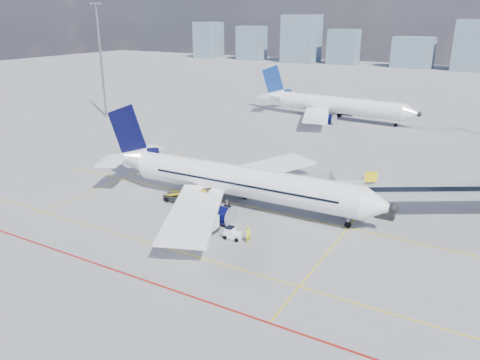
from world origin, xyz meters
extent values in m
plane|color=gray|center=(0.00, 0.00, 0.00)|extent=(420.00, 420.00, 0.00)
cube|color=yellow|center=(0.00, 8.00, 0.01)|extent=(60.00, 0.18, 0.01)
cube|color=yellow|center=(0.00, -6.00, 0.01)|extent=(80.00, 0.15, 0.01)
cube|color=yellow|center=(14.00, 2.00, 0.01)|extent=(0.15, 28.00, 0.01)
cube|color=yellow|center=(-20.00, 8.00, 0.01)|extent=(0.15, 30.00, 0.01)
cube|color=maroon|center=(0.00, -12.00, 0.01)|extent=(90.00, 0.25, 0.01)
cube|color=gray|center=(22.25, 16.15, 3.90)|extent=(20.84, 13.93, 2.60)
cube|color=black|center=(22.25, 16.15, 4.10)|extent=(20.52, 13.82, 0.55)
cube|color=gray|center=(12.70, 10.50, 3.90)|extent=(4.49, 4.56, 3.00)
cube|color=black|center=(17.00, 12.80, 0.35)|extent=(2.20, 1.00, 0.70)
cylinder|color=slate|center=(17.00, 12.80, 1.70)|extent=(0.56, 0.56, 2.70)
cube|color=yellow|center=(15.50, 10.30, 5.70)|extent=(1.26, 0.82, 1.20)
cylinder|color=slate|center=(-55.00, 40.00, 12.50)|extent=(0.56, 0.56, 25.00)
cube|color=slate|center=(-55.00, 40.00, 25.20)|extent=(3.20, 0.40, 0.50)
cube|color=#ACAFB3|center=(-56.20, 39.75, 25.20)|extent=(0.60, 0.15, 0.35)
cube|color=#ACAFB3|center=(-55.00, 39.75, 25.20)|extent=(0.60, 0.15, 0.35)
cube|color=#ACAFB3|center=(-53.80, 39.75, 25.20)|extent=(0.60, 0.15, 0.35)
cube|color=slate|center=(-124.26, 190.00, 9.62)|extent=(11.27, 15.08, 19.24)
cube|color=slate|center=(-96.72, 190.00, 8.71)|extent=(13.92, 10.11, 17.43)
cube|color=slate|center=(-68.06, 190.00, 11.57)|extent=(16.68, 15.21, 23.14)
cube|color=slate|center=(-45.89, 190.00, 8.25)|extent=(14.24, 8.88, 16.50)
cube|color=slate|center=(-13.17, 190.00, 6.79)|extent=(17.78, 10.09, 13.58)
cube|color=slate|center=(10.07, 190.00, 10.60)|extent=(12.67, 14.43, 21.20)
cylinder|color=white|center=(0.64, 7.68, 3.30)|extent=(29.78, 4.64, 3.86)
cone|color=white|center=(17.25, 8.12, 3.30)|extent=(3.66, 3.95, 3.86)
sphere|color=black|center=(18.64, 8.16, 3.30)|extent=(1.12, 1.12, 1.09)
cone|color=white|center=(-17.37, 7.20, 3.84)|extent=(6.43, 4.03, 3.86)
cube|color=black|center=(15.97, 8.09, 3.84)|extent=(1.52, 1.52, 0.45)
cube|color=white|center=(-1.08, 16.54, 2.24)|extent=(11.01, 17.06, 0.57)
cube|color=white|center=(-0.61, -1.26, 2.24)|extent=(11.69, 16.96, 0.57)
cylinder|color=#060832|center=(-0.01, 13.41, 1.00)|extent=(3.62, 2.37, 2.28)
cylinder|color=#060832|center=(0.29, 1.93, 1.00)|extent=(3.62, 2.37, 2.28)
cylinder|color=#ACAFB3|center=(1.87, 13.45, 1.00)|extent=(0.41, 2.34, 2.34)
cylinder|color=#ACAFB3|center=(2.17, 1.98, 1.00)|extent=(0.41, 2.34, 2.34)
cube|color=#060832|center=(-17.37, 7.20, 7.26)|extent=(6.79, 0.50, 8.44)
cube|color=#060832|center=(-14.99, 7.27, 4.88)|extent=(5.59, 0.44, 2.13)
cube|color=white|center=(-17.85, 10.36, 4.19)|extent=(4.72, 6.23, 0.22)
cube|color=white|center=(-17.68, 4.03, 4.19)|extent=(4.93, 6.27, 0.22)
cylinder|color=slate|center=(13.99, 8.03, 0.90)|extent=(0.29, 0.29, 1.80)
cylinder|color=black|center=(13.99, 8.03, 0.38)|extent=(0.77, 0.30, 0.76)
cylinder|color=slate|center=(-0.42, 10.23, 0.80)|extent=(0.33, 0.33, 1.60)
cylinder|color=black|center=(-0.42, 10.23, 0.50)|extent=(1.02, 0.68, 1.00)
cylinder|color=slate|center=(-0.29, 5.08, 0.80)|extent=(0.33, 0.33, 1.60)
cylinder|color=black|center=(-0.29, 5.08, 0.50)|extent=(1.02, 0.68, 1.00)
cube|color=black|center=(1.08, 9.60, 3.60)|extent=(24.34, 0.74, 0.26)
cube|color=black|center=(1.18, 5.78, 3.60)|extent=(24.34, 0.74, 0.26)
cylinder|color=white|center=(-5.74, 64.04, 3.30)|extent=(29.56, 6.58, 3.81)
cone|color=white|center=(10.61, 62.48, 3.30)|extent=(3.87, 4.13, 3.81)
sphere|color=black|center=(11.98, 62.35, 3.30)|extent=(1.17, 1.17, 1.08)
cone|color=white|center=(-23.45, 65.72, 3.84)|extent=(6.59, 4.39, 3.81)
cube|color=black|center=(9.35, 62.60, 3.84)|extent=(1.60, 1.60, 0.44)
cube|color=white|center=(-6.36, 72.93, 2.25)|extent=(12.36, 16.55, 0.56)
cube|color=white|center=(-8.03, 55.42, 2.25)|extent=(9.96, 16.91, 0.56)
cylinder|color=#060832|center=(-5.68, 69.73, 1.03)|extent=(3.72, 2.57, 2.25)
cylinder|color=#060832|center=(-6.76, 58.44, 1.03)|extent=(3.72, 2.57, 2.25)
cylinder|color=#ACAFB3|center=(-3.84, 69.55, 1.03)|extent=(0.56, 2.33, 2.31)
cylinder|color=#ACAFB3|center=(-4.91, 58.26, 1.03)|extent=(0.56, 2.33, 2.31)
cube|color=navy|center=(-23.45, 65.72, 7.21)|extent=(6.70, 0.95, 8.34)
cube|color=navy|center=(-21.11, 65.50, 4.86)|extent=(5.52, 0.82, 2.10)
cube|color=white|center=(-23.54, 68.88, 4.18)|extent=(5.13, 6.21, 0.22)
cube|color=white|center=(-24.13, 62.65, 4.18)|extent=(4.37, 6.08, 0.22)
cylinder|color=black|center=(-6.47, 66.66, 0.50)|extent=(1.06, 0.74, 1.00)
cylinder|color=black|center=(-6.95, 61.60, 0.50)|extent=(1.06, 0.74, 1.00)
cylinder|color=black|center=(7.40, 62.79, 0.38)|extent=(0.78, 0.35, 0.76)
cube|color=white|center=(4.08, -0.81, 0.48)|extent=(1.97, 1.16, 0.69)
cube|color=white|center=(3.74, -0.84, 0.99)|extent=(0.93, 1.05, 0.52)
cube|color=black|center=(3.74, -0.84, 1.17)|extent=(0.84, 1.00, 0.30)
cylinder|color=black|center=(3.42, -1.33, 0.24)|extent=(0.50, 0.22, 0.48)
cylinder|color=black|center=(3.36, -0.38, 0.24)|extent=(0.50, 0.22, 0.48)
cylinder|color=black|center=(4.80, -1.24, 0.24)|extent=(0.50, 0.22, 0.48)
cylinder|color=black|center=(4.74, -0.29, 0.24)|extent=(0.50, 0.22, 0.48)
cube|color=black|center=(0.11, -0.50, 0.31)|extent=(3.51, 1.69, 0.17)
cube|color=white|center=(-0.75, -0.54, 1.15)|extent=(1.55, 1.50, 1.48)
cube|color=white|center=(0.97, -0.46, 1.15)|extent=(1.55, 1.50, 1.48)
cylinder|color=black|center=(-1.20, -1.23, 0.15)|extent=(0.31, 0.15, 0.31)
cylinder|color=black|center=(-1.26, 0.11, 0.15)|extent=(0.31, 0.15, 0.31)
cylinder|color=black|center=(1.48, -1.11, 0.15)|extent=(0.31, 0.15, 0.31)
cylinder|color=black|center=(1.42, 0.23, 0.15)|extent=(0.31, 0.15, 0.31)
cube|color=black|center=(-6.83, 4.77, 0.51)|extent=(4.75, 1.77, 0.79)
cube|color=black|center=(-5.93, 4.76, 1.69)|extent=(6.76, 1.24, 2.07)
cube|color=yellow|center=(-5.92, 5.37, 1.69)|extent=(6.76, 0.21, 2.16)
cube|color=yellow|center=(-5.95, 4.14, 1.69)|extent=(6.76, 0.21, 2.16)
cylinder|color=black|center=(-8.64, 4.02, 0.34)|extent=(0.68, 0.28, 0.67)
cylinder|color=black|center=(-8.62, 5.59, 0.34)|extent=(0.68, 0.28, 0.67)
cylinder|color=black|center=(-5.05, 3.95, 0.34)|extent=(0.68, 0.28, 0.67)
cylinder|color=black|center=(-5.02, 5.53, 0.34)|extent=(0.68, 0.28, 0.67)
imported|color=#CFDB17|center=(5.99, -0.82, 0.95)|extent=(0.56, 0.76, 1.91)
camera|label=1|loc=(27.23, -39.86, 22.77)|focal=35.00mm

